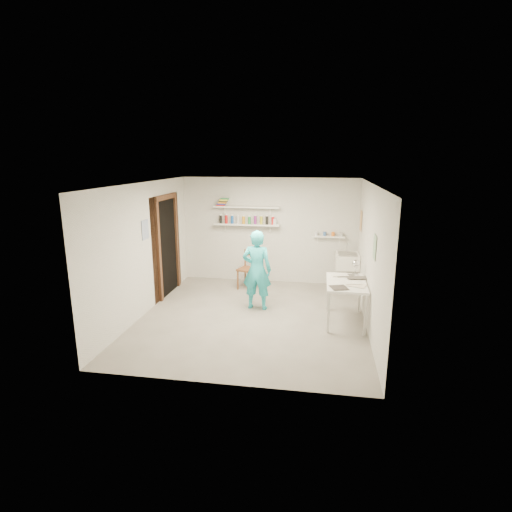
% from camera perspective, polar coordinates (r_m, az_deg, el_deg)
% --- Properties ---
extents(floor, '(4.00, 4.50, 0.02)m').
position_cam_1_polar(floor, '(7.36, -0.51, -8.79)').
color(floor, slate).
rests_on(floor, ground).
extents(ceiling, '(4.00, 4.50, 0.02)m').
position_cam_1_polar(ceiling, '(6.80, -0.55, 10.38)').
color(ceiling, silver).
rests_on(ceiling, wall_back).
extents(wall_back, '(4.00, 0.02, 2.40)m').
position_cam_1_polar(wall_back, '(9.17, 1.89, 3.65)').
color(wall_back, silver).
rests_on(wall_back, ground).
extents(wall_front, '(4.00, 0.02, 2.40)m').
position_cam_1_polar(wall_front, '(4.86, -5.11, -5.68)').
color(wall_front, silver).
rests_on(wall_front, ground).
extents(wall_left, '(0.02, 4.50, 2.40)m').
position_cam_1_polar(wall_left, '(7.58, -15.68, 0.98)').
color(wall_left, silver).
rests_on(wall_left, ground).
extents(wall_right, '(0.02, 4.50, 2.40)m').
position_cam_1_polar(wall_right, '(6.94, 16.06, -0.22)').
color(wall_right, silver).
rests_on(wall_right, ground).
extents(doorway_recess, '(0.02, 0.90, 2.00)m').
position_cam_1_polar(doorway_recess, '(8.55, -12.55, 1.22)').
color(doorway_recess, black).
rests_on(doorway_recess, wall_left).
extents(corridor_box, '(1.40, 1.50, 2.10)m').
position_cam_1_polar(corridor_box, '(8.83, -16.85, 1.67)').
color(corridor_box, brown).
rests_on(corridor_box, ground).
extents(door_lintel, '(0.06, 1.05, 0.10)m').
position_cam_1_polar(door_lintel, '(8.39, -12.80, 8.23)').
color(door_lintel, brown).
rests_on(door_lintel, wall_left).
extents(door_jamb_near, '(0.06, 0.10, 2.00)m').
position_cam_1_polar(door_jamb_near, '(8.10, -13.71, 0.45)').
color(door_jamb_near, brown).
rests_on(door_jamb_near, ground).
extents(door_jamb_far, '(0.06, 0.10, 2.00)m').
position_cam_1_polar(door_jamb_far, '(9.00, -11.26, 1.90)').
color(door_jamb_far, brown).
rests_on(door_jamb_far, ground).
extents(shelf_lower, '(1.50, 0.22, 0.03)m').
position_cam_1_polar(shelf_lower, '(9.10, -1.35, 4.53)').
color(shelf_lower, white).
rests_on(shelf_lower, wall_back).
extents(shelf_upper, '(1.50, 0.22, 0.03)m').
position_cam_1_polar(shelf_upper, '(9.04, -1.36, 7.03)').
color(shelf_upper, white).
rests_on(shelf_upper, wall_back).
extents(ledge_shelf, '(0.70, 0.14, 0.03)m').
position_cam_1_polar(ledge_shelf, '(9.02, 10.35, 2.75)').
color(ledge_shelf, white).
rests_on(ledge_shelf, wall_back).
extents(poster_left, '(0.01, 0.28, 0.36)m').
position_cam_1_polar(poster_left, '(7.55, -15.54, 3.65)').
color(poster_left, '#334C7F').
rests_on(poster_left, wall_left).
extents(poster_right_a, '(0.01, 0.34, 0.42)m').
position_cam_1_polar(poster_right_a, '(8.62, 14.76, 4.91)').
color(poster_right_a, '#995933').
rests_on(poster_right_a, wall_right).
extents(poster_right_b, '(0.01, 0.30, 0.38)m').
position_cam_1_polar(poster_right_b, '(6.33, 16.59, 1.23)').
color(poster_right_b, '#3F724C').
rests_on(poster_right_b, wall_right).
extents(belfast_sink, '(0.48, 0.60, 0.30)m').
position_cam_1_polar(belfast_sink, '(8.67, 12.91, -0.67)').
color(belfast_sink, white).
rests_on(belfast_sink, wall_right).
extents(man, '(0.58, 0.40, 1.53)m').
position_cam_1_polar(man, '(7.53, 0.13, -2.02)').
color(man, '#29BECE').
rests_on(man, ground).
extents(wall_clock, '(0.28, 0.05, 0.27)m').
position_cam_1_polar(wall_clock, '(7.67, 0.29, 0.25)').
color(wall_clock, beige).
rests_on(wall_clock, man).
extents(wooden_chair, '(0.52, 0.50, 0.89)m').
position_cam_1_polar(wooden_chair, '(8.76, -1.08, -1.91)').
color(wooden_chair, brown).
rests_on(wooden_chair, ground).
extents(work_table, '(0.67, 1.11, 0.74)m').
position_cam_1_polar(work_table, '(7.19, 12.63, -6.43)').
color(work_table, white).
rests_on(work_table, ground).
extents(desk_lamp, '(0.14, 0.14, 0.14)m').
position_cam_1_polar(desk_lamp, '(7.45, 14.10, -1.03)').
color(desk_lamp, silver).
rests_on(desk_lamp, work_table).
extents(spray_cans, '(1.32, 0.06, 0.17)m').
position_cam_1_polar(spray_cans, '(9.08, -1.35, 5.15)').
color(spray_cans, black).
rests_on(spray_cans, shelf_lower).
extents(book_stack, '(0.28, 0.14, 0.17)m').
position_cam_1_polar(book_stack, '(9.15, -4.78, 7.69)').
color(book_stack, red).
rests_on(book_stack, shelf_upper).
extents(ledge_pots, '(0.48, 0.07, 0.09)m').
position_cam_1_polar(ledge_pots, '(9.01, 10.36, 3.12)').
color(ledge_pots, silver).
rests_on(ledge_pots, ledge_shelf).
extents(papers, '(0.30, 0.22, 0.03)m').
position_cam_1_polar(papers, '(7.07, 12.79, -3.51)').
color(papers, silver).
rests_on(papers, work_table).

